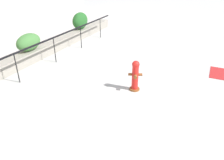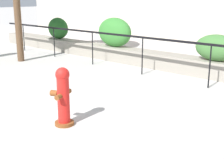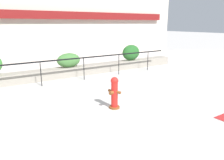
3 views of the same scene
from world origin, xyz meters
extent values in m
cube|color=gray|center=(0.00, 6.00, 0.25)|extent=(18.00, 0.70, 0.50)
cube|color=black|center=(0.00, 4.90, 1.12)|extent=(15.00, 0.05, 0.06)
cylinder|color=black|center=(-6.43, 4.90, 0.57)|extent=(0.04, 0.04, 1.15)
cylinder|color=black|center=(-4.29, 4.90, 0.57)|extent=(0.04, 0.04, 1.15)
cylinder|color=black|center=(-2.14, 4.90, 0.57)|extent=(0.04, 0.04, 1.15)
cylinder|color=black|center=(0.00, 4.90, 0.57)|extent=(0.04, 0.04, 1.15)
cylinder|color=black|center=(2.14, 4.90, 0.57)|extent=(0.04, 0.04, 1.15)
ellipsoid|color=#235B23|center=(-5.42, 6.00, 0.96)|extent=(1.13, 0.64, 0.91)
ellipsoid|color=#387F33|center=(-2.11, 6.00, 1.03)|extent=(1.48, 0.69, 1.05)
ellipsoid|color=#427538|center=(1.80, 6.00, 0.88)|extent=(1.28, 0.68, 0.75)
cylinder|color=brown|center=(1.29, 0.86, 0.03)|extent=(0.46, 0.46, 0.06)
cylinder|color=red|center=(1.29, 0.86, 0.48)|extent=(0.29, 0.29, 0.85)
sphere|color=red|center=(1.29, 0.86, 0.95)|extent=(0.25, 0.25, 0.25)
cylinder|color=brown|center=(1.12, 0.79, 0.59)|extent=(0.17, 0.16, 0.11)
cylinder|color=brown|center=(1.22, 1.02, 0.59)|extent=(0.13, 0.15, 0.09)
cylinder|color=brown|center=(1.35, 0.69, 0.59)|extent=(0.13, 0.15, 0.09)
cylinder|color=brown|center=(-4.51, 3.53, 1.56)|extent=(0.24, 0.24, 3.11)
camera|label=1|loc=(-5.03, -1.23, 3.80)|focal=35.00mm
camera|label=2|loc=(5.54, -2.49, 2.28)|focal=50.00mm
camera|label=3|loc=(-2.56, -4.87, 2.78)|focal=35.00mm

